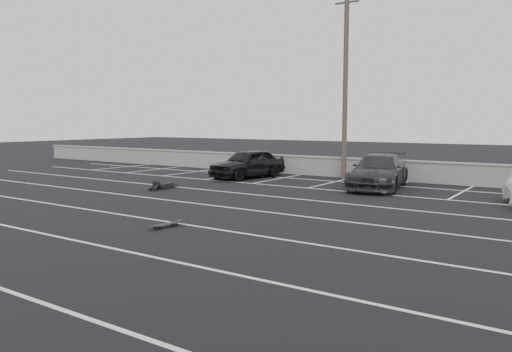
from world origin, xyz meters
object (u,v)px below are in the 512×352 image
Objects in this scene: utility_pole at (345,85)px; person at (167,183)px; car_right at (379,171)px; skateboard at (166,225)px; car_left at (248,163)px.

utility_pole reaches higher than person.
utility_pole is 4.19× the size of person.
person is at bearing -156.16° from car_right.
utility_pole is 14.61m from skateboard.
person reaches higher than skateboard.
car_left reaches higher than car_right.
utility_pole is at bearing 128.67° from car_right.
car_left is 0.47× the size of utility_pole.
car_right is (7.17, -0.07, -0.01)m from car_left.
person is 8.50m from skateboard.
person is at bearing 141.64° from skateboard.
car_right is at bearing 87.87° from skateboard.
utility_pole is (-2.76, 2.41, 4.06)m from car_right.
car_right is 5.47m from utility_pole.
car_left is 0.87× the size of car_right.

